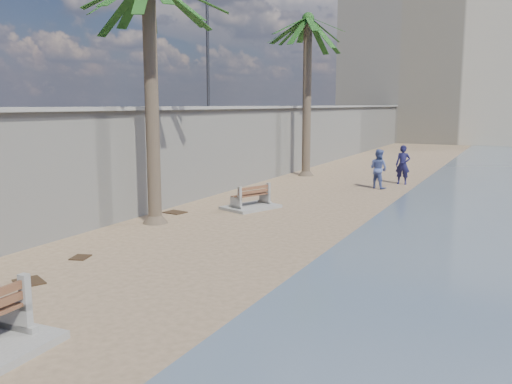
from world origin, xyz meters
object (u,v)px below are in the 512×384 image
(person_b, at_px, (378,167))
(bench_far, at_px, (251,199))
(person_a, at_px, (403,162))
(palm_back, at_px, (308,21))

(person_b, bearing_deg, bench_far, 88.46)
(person_a, height_order, person_b, person_a)
(palm_back, bearing_deg, bench_far, -80.66)
(palm_back, relative_size, person_a, 4.23)
(palm_back, xyz_separation_m, person_a, (5.16, -0.90, -6.76))
(person_a, bearing_deg, person_b, -110.89)
(palm_back, height_order, person_b, palm_back)
(bench_far, height_order, person_b, person_b)
(palm_back, distance_m, person_b, 8.61)
(bench_far, relative_size, palm_back, 0.25)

